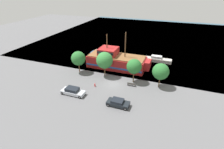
{
  "coord_description": "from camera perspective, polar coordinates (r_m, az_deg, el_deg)",
  "views": [
    {
      "loc": [
        11.54,
        -32.07,
        20.11
      ],
      "look_at": [
        -1.2,
        2.0,
        1.2
      ],
      "focal_mm": 28.0,
      "sensor_mm": 36.0,
      "label": 1
    }
  ],
  "objects": [
    {
      "name": "ground_plane",
      "position": [
        39.57,
        0.61,
        -3.07
      ],
      "size": [
        160.0,
        160.0,
        0.0
      ],
      "primitive_type": "plane",
      "color": "#5B5B5E"
    },
    {
      "name": "tree_row_east",
      "position": [
        44.06,
        -10.92,
        5.19
      ],
      "size": [
        3.53,
        3.53,
        5.55
      ],
      "color": "brown",
      "rests_on": "ground_plane"
    },
    {
      "name": "water_surface",
      "position": [
        79.52,
        11.75,
        12.26
      ],
      "size": [
        80.0,
        80.0,
        0.0
      ],
      "primitive_type": "plane",
      "color": "#33566B",
      "rests_on": "ground"
    },
    {
      "name": "tree_row_mideast",
      "position": [
        41.46,
        -2.45,
        4.65
      ],
      "size": [
        3.99,
        3.99,
        6.04
      ],
      "color": "brown",
      "rests_on": "ground_plane"
    },
    {
      "name": "pirate_ship",
      "position": [
        46.69,
        1.35,
        4.61
      ],
      "size": [
        16.61,
        5.86,
        9.69
      ],
      "color": "#A31E1E",
      "rests_on": "water_surface"
    },
    {
      "name": "parked_car_curb_mid",
      "position": [
        36.52,
        -12.69,
        -5.34
      ],
      "size": [
        4.92,
        2.0,
        1.49
      ],
      "color": "#B7BCC6",
      "rests_on": "ground_plane"
    },
    {
      "name": "tree_row_midwest",
      "position": [
        38.98,
        7.22,
        2.62
      ],
      "size": [
        3.37,
        3.37,
        5.57
      ],
      "color": "brown",
      "rests_on": "ground_plane"
    },
    {
      "name": "parked_car_curb_front",
      "position": [
        32.56,
        1.95,
        -9.2
      ],
      "size": [
        4.16,
        1.99,
        1.32
      ],
      "color": "black",
      "rests_on": "ground_plane"
    },
    {
      "name": "moored_boat_outer",
      "position": [
        52.35,
        14.77,
        4.74
      ],
      "size": [
        7.43,
        1.85,
        1.76
      ],
      "color": "#B7B2A8",
      "rests_on": "water_surface"
    },
    {
      "name": "bench_promenade_east",
      "position": [
        38.77,
        6.38,
        -3.2
      ],
      "size": [
        1.82,
        0.45,
        0.85
      ],
      "color": "#4C4742",
      "rests_on": "ground_plane"
    },
    {
      "name": "fire_hydrant",
      "position": [
        38.58,
        -5.61,
        -3.38
      ],
      "size": [
        0.42,
        0.25,
        0.76
      ],
      "color": "red",
      "rests_on": "ground_plane"
    },
    {
      "name": "tree_row_west",
      "position": [
        38.33,
        15.61,
        0.93
      ],
      "size": [
        3.54,
        3.54,
        5.41
      ],
      "color": "brown",
      "rests_on": "ground_plane"
    },
    {
      "name": "moored_boat_dockside",
      "position": [
        56.09,
        -4.15,
        6.98
      ],
      "size": [
        5.54,
        2.33,
        1.43
      ],
      "color": "navy",
      "rests_on": "water_surface"
    }
  ]
}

